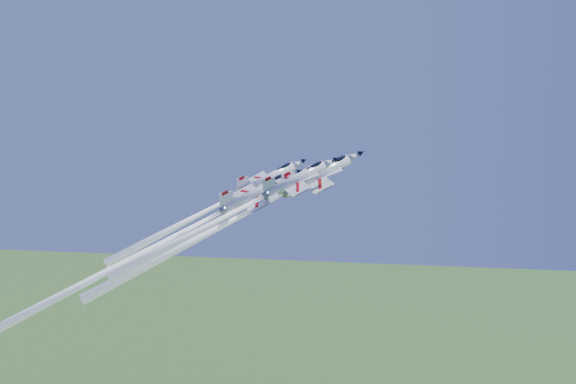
# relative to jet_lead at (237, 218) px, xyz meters

# --- Properties ---
(jet_lead) EXTENTS (36.85, 24.35, 35.70)m
(jet_lead) POSITION_rel_jet_lead_xyz_m (0.00, 0.00, 0.00)
(jet_lead) COLOR white
(jet_left) EXTENTS (28.06, 18.29, 26.30)m
(jet_left) POSITION_rel_jet_lead_xyz_m (-5.42, 4.70, 1.19)
(jet_left) COLOR white
(jet_right) EXTENTS (29.61, 19.37, 27.98)m
(jet_right) POSITION_rel_jet_lead_xyz_m (0.40, -3.66, 1.63)
(jet_right) COLOR white
(jet_slot) EXTENTS (43.06, 29.00, 46.53)m
(jet_slot) POSITION_rel_jet_lead_xyz_m (-15.62, -6.40, -5.67)
(jet_slot) COLOR white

